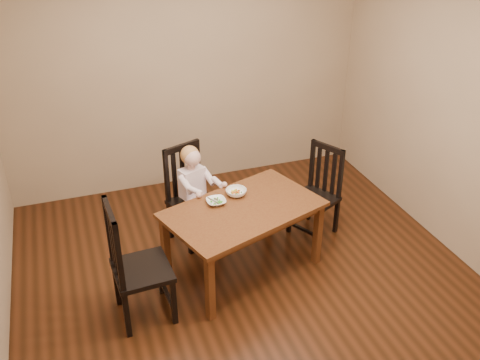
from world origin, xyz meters
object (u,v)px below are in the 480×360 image
object	(u,v)px
chair_left	(135,266)
chair_right	(317,192)
dining_table	(243,215)
chair_child	(191,196)
bowl_veg	(236,192)
toddler	(193,186)
bowl_peas	(216,202)

from	to	relation	value
chair_left	chair_right	xyz separation A→B (m)	(1.90, 0.64, -0.07)
dining_table	chair_right	bearing A→B (deg)	21.43
chair_child	chair_right	xyz separation A→B (m)	(1.20, -0.31, -0.02)
chair_child	bowl_veg	world-z (taller)	chair_child
chair_child	bowl_veg	bearing A→B (deg)	104.42
toddler	chair_child	bearing A→B (deg)	-90.00
dining_table	bowl_peas	size ratio (longest dim) A/B	8.97
toddler	bowl_veg	world-z (taller)	toddler
chair_left	bowl_veg	xyz separation A→B (m)	(1.01, 0.50, 0.18)
chair_left	bowl_peas	xyz separation A→B (m)	(0.80, 0.42, 0.18)
bowl_peas	chair_child	bearing A→B (deg)	100.70
chair_right	toddler	xyz separation A→B (m)	(-1.19, 0.26, 0.16)
chair_child	bowl_veg	distance (m)	0.58
bowl_peas	bowl_veg	distance (m)	0.23
dining_table	toddler	distance (m)	0.68
chair_child	bowl_veg	xyz separation A→B (m)	(0.31, -0.44, 0.23)
bowl_peas	bowl_veg	bearing A→B (deg)	20.62
toddler	chair_right	bearing A→B (deg)	146.75
chair_child	chair_right	world-z (taller)	chair_child
chair_left	bowl_peas	world-z (taller)	chair_left
chair_child	toddler	world-z (taller)	chair_child
chair_child	chair_left	world-z (taller)	chair_left
dining_table	chair_child	bearing A→B (deg)	114.24
bowl_peas	bowl_veg	size ratio (longest dim) A/B	0.91
chair_right	bowl_peas	distance (m)	1.15
chair_right	chair_left	bearing A→B (deg)	81.70
dining_table	bowl_veg	distance (m)	0.25
toddler	bowl_veg	bearing A→B (deg)	105.84
dining_table	chair_right	distance (m)	0.98
dining_table	chair_right	world-z (taller)	chair_right
chair_right	toddler	bearing A→B (deg)	50.75
toddler	bowl_peas	size ratio (longest dim) A/B	3.17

